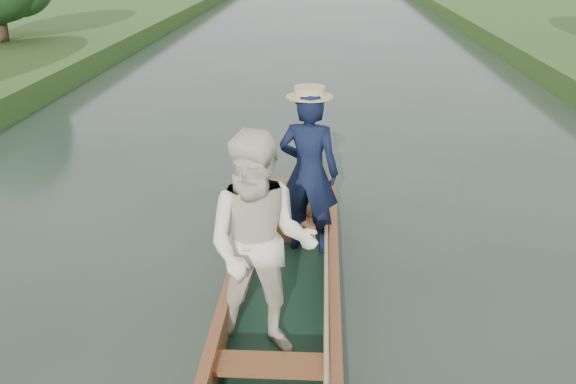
{
  "coord_description": "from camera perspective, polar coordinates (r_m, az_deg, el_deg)",
  "views": [
    {
      "loc": [
        0.36,
        -5.93,
        3.52
      ],
      "look_at": [
        0.0,
        0.6,
        0.95
      ],
      "focal_mm": 40.0,
      "sensor_mm": 36.0,
      "label": 1
    }
  ],
  "objects": [
    {
      "name": "punt",
      "position": [
        6.33,
        -0.68,
        -3.98
      ],
      "size": [
        1.26,
        5.0,
        2.12
      ],
      "color": "black",
      "rests_on": "ground"
    },
    {
      "name": "ground",
      "position": [
        6.9,
        -0.28,
        -9.2
      ],
      "size": [
        120.0,
        120.0,
        0.0
      ],
      "primitive_type": "plane",
      "color": "#283D30",
      "rests_on": "ground"
    }
  ]
}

